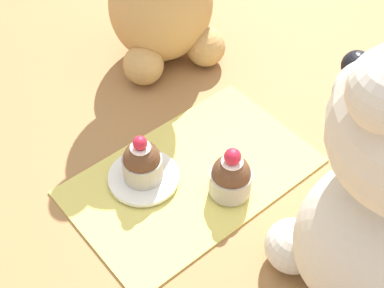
# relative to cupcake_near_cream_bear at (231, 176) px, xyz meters

# --- Properties ---
(ground_plane) EXTENTS (4.00, 4.00, 0.00)m
(ground_plane) POSITION_rel_cupcake_near_cream_bear_xyz_m (0.02, -0.04, -0.03)
(ground_plane) COLOR #9E7042
(knitted_placemat) EXTENTS (0.27, 0.17, 0.01)m
(knitted_placemat) POSITION_rel_cupcake_near_cream_bear_xyz_m (0.02, -0.04, -0.03)
(knitted_placemat) COLOR #E0D166
(knitted_placemat) RESTS_ON ground_plane
(cupcake_near_cream_bear) EXTENTS (0.05, 0.05, 0.07)m
(cupcake_near_cream_bear) POSITION_rel_cupcake_near_cream_bear_xyz_m (0.00, 0.00, 0.00)
(cupcake_near_cream_bear) COLOR #B2ADA3
(cupcake_near_cream_bear) RESTS_ON knitted_placemat
(saucer_plate) EXTENTS (0.08, 0.08, 0.01)m
(saucer_plate) POSITION_rel_cupcake_near_cream_bear_xyz_m (0.06, -0.07, -0.02)
(saucer_plate) COLOR white
(saucer_plate) RESTS_ON knitted_placemat
(cupcake_near_tan_bear) EXTENTS (0.04, 0.04, 0.06)m
(cupcake_near_tan_bear) POSITION_rel_cupcake_near_cream_bear_xyz_m (0.06, -0.07, 0.00)
(cupcake_near_tan_bear) COLOR #B2ADA3
(cupcake_near_tan_bear) RESTS_ON saucer_plate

